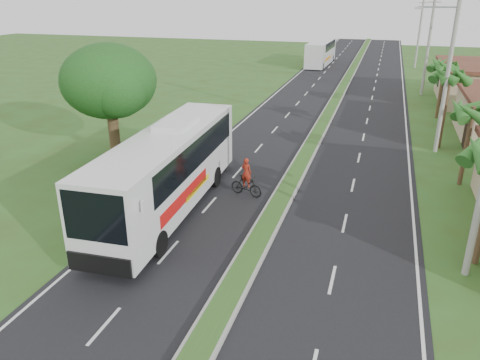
% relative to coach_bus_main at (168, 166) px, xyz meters
% --- Properties ---
extents(ground, '(180.00, 180.00, 0.00)m').
position_rel_coach_bus_main_xyz_m(ground, '(5.20, -3.93, -2.40)').
color(ground, '#354D1C').
rests_on(ground, ground).
extents(road_asphalt, '(14.00, 160.00, 0.02)m').
position_rel_coach_bus_main_xyz_m(road_asphalt, '(5.20, 16.07, -2.39)').
color(road_asphalt, black).
rests_on(road_asphalt, ground).
extents(median_strip, '(1.20, 160.00, 0.18)m').
position_rel_coach_bus_main_xyz_m(median_strip, '(5.20, 16.07, -2.30)').
color(median_strip, gray).
rests_on(median_strip, ground).
extents(lane_edge_left, '(0.12, 160.00, 0.01)m').
position_rel_coach_bus_main_xyz_m(lane_edge_left, '(-1.50, 16.07, -2.40)').
color(lane_edge_left, silver).
rests_on(lane_edge_left, ground).
extents(lane_edge_right, '(0.12, 160.00, 0.01)m').
position_rel_coach_bus_main_xyz_m(lane_edge_right, '(11.90, 16.07, -2.40)').
color(lane_edge_right, silver).
rests_on(lane_edge_right, ground).
extents(palm_verge_b, '(2.40, 2.40, 5.05)m').
position_rel_coach_bus_main_xyz_m(palm_verge_b, '(14.60, 8.07, 1.95)').
color(palm_verge_b, '#473321').
rests_on(palm_verge_b, ground).
extents(palm_verge_c, '(2.40, 2.40, 5.85)m').
position_rel_coach_bus_main_xyz_m(palm_verge_c, '(14.00, 15.07, 2.72)').
color(palm_verge_c, '#473321').
rests_on(palm_verge_c, ground).
extents(palm_verge_d, '(2.40, 2.40, 5.25)m').
position_rel_coach_bus_main_xyz_m(palm_verge_d, '(14.50, 24.07, 2.15)').
color(palm_verge_d, '#473321').
rests_on(palm_verge_d, ground).
extents(shade_tree, '(6.30, 6.00, 7.54)m').
position_rel_coach_bus_main_xyz_m(shade_tree, '(-6.91, 6.09, 2.63)').
color(shade_tree, '#473321').
rests_on(shade_tree, ground).
extents(utility_pole_b, '(3.20, 0.28, 12.00)m').
position_rel_coach_bus_main_xyz_m(utility_pole_b, '(13.67, 14.07, 3.85)').
color(utility_pole_b, gray).
rests_on(utility_pole_b, ground).
extents(utility_pole_c, '(1.60, 0.28, 11.00)m').
position_rel_coach_bus_main_xyz_m(utility_pole_c, '(13.70, 34.07, 3.27)').
color(utility_pole_c, gray).
rests_on(utility_pole_c, ground).
extents(utility_pole_d, '(1.60, 0.28, 10.50)m').
position_rel_coach_bus_main_xyz_m(utility_pole_d, '(13.70, 54.07, 3.02)').
color(utility_pole_d, gray).
rests_on(utility_pole_d, ground).
extents(coach_bus_main, '(3.40, 13.63, 4.37)m').
position_rel_coach_bus_main_xyz_m(coach_bus_main, '(0.00, 0.00, 0.00)').
color(coach_bus_main, silver).
rests_on(coach_bus_main, ground).
extents(coach_bus_far, '(2.98, 12.10, 3.50)m').
position_rel_coach_bus_main_xyz_m(coach_bus_far, '(0.10, 53.02, -0.42)').
color(coach_bus_far, silver).
rests_on(coach_bus_far, ground).
extents(motorcyclist, '(1.98, 0.99, 2.19)m').
position_rel_coach_bus_main_xyz_m(motorcyclist, '(3.20, 2.84, -1.63)').
color(motorcyclist, black).
rests_on(motorcyclist, ground).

